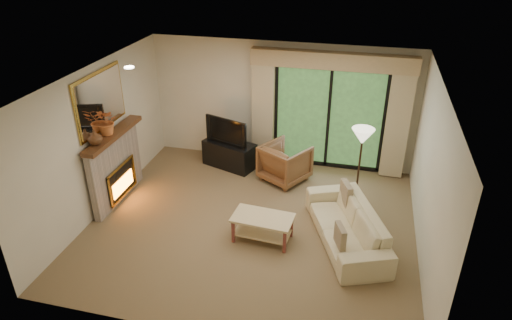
% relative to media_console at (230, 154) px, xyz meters
% --- Properties ---
extents(floor, '(5.50, 5.50, 0.00)m').
position_rel_media_console_xyz_m(floor, '(0.99, -1.95, -0.28)').
color(floor, brown).
rests_on(floor, ground).
extents(ceiling, '(5.50, 5.50, 0.00)m').
position_rel_media_console_xyz_m(ceiling, '(0.99, -1.95, 2.32)').
color(ceiling, silver).
rests_on(ceiling, ground).
extents(wall_back, '(5.00, 0.00, 5.00)m').
position_rel_media_console_xyz_m(wall_back, '(0.99, 0.55, 1.02)').
color(wall_back, beige).
rests_on(wall_back, ground).
extents(wall_front, '(5.00, 0.00, 5.00)m').
position_rel_media_console_xyz_m(wall_front, '(0.99, -4.45, 1.02)').
color(wall_front, beige).
rests_on(wall_front, ground).
extents(wall_left, '(0.00, 5.00, 5.00)m').
position_rel_media_console_xyz_m(wall_left, '(-1.76, -1.95, 1.02)').
color(wall_left, beige).
rests_on(wall_left, ground).
extents(wall_right, '(0.00, 5.00, 5.00)m').
position_rel_media_console_xyz_m(wall_right, '(3.74, -1.95, 1.02)').
color(wall_right, beige).
rests_on(wall_right, ground).
extents(fireplace, '(0.24, 1.70, 1.37)m').
position_rel_media_console_xyz_m(fireplace, '(-1.64, -1.75, 0.41)').
color(fireplace, gray).
rests_on(fireplace, floor).
extents(mirror, '(0.07, 1.45, 1.02)m').
position_rel_media_console_xyz_m(mirror, '(-1.73, -1.75, 1.67)').
color(mirror, '#B69039').
rests_on(mirror, wall_left).
extents(sliding_door, '(2.26, 0.10, 2.16)m').
position_rel_media_console_xyz_m(sliding_door, '(1.99, 0.50, 0.82)').
color(sliding_door, black).
rests_on(sliding_door, floor).
extents(curtain_left, '(0.45, 0.18, 2.35)m').
position_rel_media_console_xyz_m(curtain_left, '(0.64, 0.39, 0.92)').
color(curtain_left, tan).
rests_on(curtain_left, floor).
extents(curtain_right, '(0.45, 0.18, 2.35)m').
position_rel_media_console_xyz_m(curtain_right, '(3.34, 0.39, 0.92)').
color(curtain_right, tan).
rests_on(curtain_right, floor).
extents(cornice, '(3.20, 0.24, 0.32)m').
position_rel_media_console_xyz_m(cornice, '(1.99, 0.41, 2.04)').
color(cornice, tan).
rests_on(cornice, wall_back).
extents(media_console, '(1.20, 0.83, 0.55)m').
position_rel_media_console_xyz_m(media_console, '(0.00, 0.00, 0.00)').
color(media_console, black).
rests_on(media_console, floor).
extents(tv, '(0.98, 0.45, 0.57)m').
position_rel_media_console_xyz_m(tv, '(0.00, -0.00, 0.56)').
color(tv, black).
rests_on(tv, media_console).
extents(armchair, '(1.13, 1.14, 0.77)m').
position_rel_media_console_xyz_m(armchair, '(1.25, -0.30, 0.11)').
color(armchair, brown).
rests_on(armchair, floor).
extents(sofa, '(1.56, 2.27, 0.62)m').
position_rel_media_console_xyz_m(sofa, '(2.60, -2.03, 0.03)').
color(sofa, '#C8B98C').
rests_on(sofa, floor).
extents(pillow_near, '(0.21, 0.34, 0.34)m').
position_rel_media_console_xyz_m(pillow_near, '(2.52, -2.64, 0.24)').
color(pillow_near, brown).
rests_on(pillow_near, sofa).
extents(pillow_far, '(0.24, 0.40, 0.39)m').
position_rel_media_console_xyz_m(pillow_far, '(2.52, -1.41, 0.25)').
color(pillow_far, brown).
rests_on(pillow_far, sofa).
extents(coffee_table, '(1.02, 0.61, 0.44)m').
position_rel_media_console_xyz_m(coffee_table, '(1.27, -2.33, -0.06)').
color(coffee_table, '#CFB37E').
rests_on(coffee_table, floor).
extents(floor_lamp, '(0.43, 0.43, 1.50)m').
position_rel_media_console_xyz_m(floor_lamp, '(2.70, -0.82, 0.47)').
color(floor_lamp, beige).
rests_on(floor_lamp, floor).
extents(vase, '(0.29, 0.29, 0.26)m').
position_rel_media_console_xyz_m(vase, '(-1.62, -2.24, 1.22)').
color(vase, '#4C2C17').
rests_on(vase, fireplace).
extents(branches, '(0.50, 0.45, 0.48)m').
position_rel_media_console_xyz_m(branches, '(-1.62, -1.83, 1.33)').
color(branches, '#C96A31').
rests_on(branches, fireplace).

